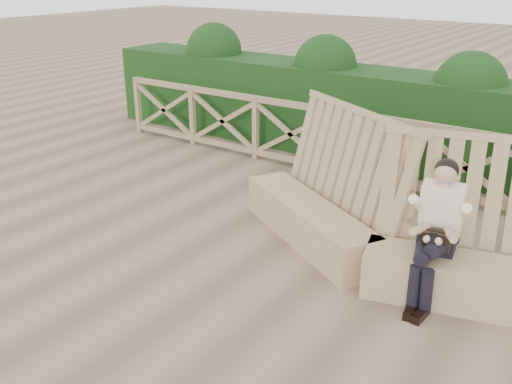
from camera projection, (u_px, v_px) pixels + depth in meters
The scene contains 5 objects.
ground at pixel (230, 279), 6.16m from camera, with size 60.00×60.00×0.00m, color brown.
bench at pixel (392, 235), 6.25m from camera, with size 4.44×1.81×1.62m.
woman at pixel (437, 227), 5.56m from camera, with size 0.44×0.88×1.45m.
guardrail at pixel (371, 149), 8.60m from camera, with size 10.10×0.09×1.10m.
hedge at pixel (403, 120), 9.43m from camera, with size 12.00×1.20×1.50m, color black.
Camera 1 is at (3.33, -4.20, 3.19)m, focal length 40.00 mm.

